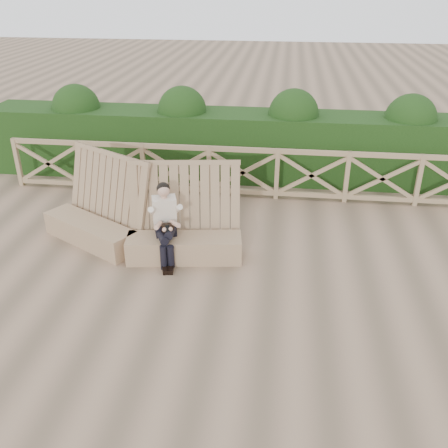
# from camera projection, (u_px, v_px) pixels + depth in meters

# --- Properties ---
(ground) EXTENTS (60.00, 60.00, 0.00)m
(ground) POSITION_uv_depth(u_px,v_px,m) (221.00, 288.00, 7.63)
(ground) COLOR brown
(ground) RESTS_ON ground
(bench) EXTENTS (3.68, 1.62, 1.55)m
(bench) POSITION_uv_depth(u_px,v_px,m) (137.00, 228.00, 8.57)
(bench) COLOR #9D765A
(bench) RESTS_ON ground
(woman) EXTENTS (0.50, 0.86, 1.33)m
(woman) POSITION_uv_depth(u_px,v_px,m) (165.00, 220.00, 8.12)
(woman) COLOR black
(woman) RESTS_ON ground
(guardrail) EXTENTS (10.10, 0.09, 1.10)m
(guardrail) POSITION_uv_depth(u_px,v_px,m) (243.00, 172.00, 10.47)
(guardrail) COLOR #948056
(guardrail) RESTS_ON ground
(hedge) EXTENTS (12.00, 1.20, 1.50)m
(hedge) POSITION_uv_depth(u_px,v_px,m) (248.00, 146.00, 11.45)
(hedge) COLOR black
(hedge) RESTS_ON ground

